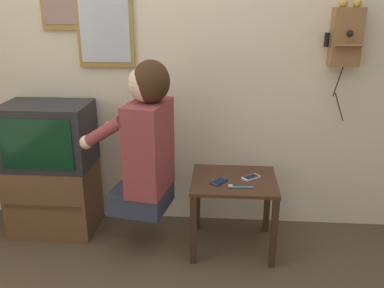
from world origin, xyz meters
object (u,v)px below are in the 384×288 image
at_px(wall_phone_antique, 346,36).
at_px(person, 146,140).
at_px(toothbrush, 239,187).
at_px(cell_phone_held, 219,182).
at_px(television, 48,135).
at_px(cell_phone_spare, 251,177).
at_px(wall_mirror, 104,16).

bearing_deg(wall_phone_antique, person, -164.10).
bearing_deg(toothbrush, cell_phone_held, 55.19).
bearing_deg(television, cell_phone_spare, -4.93).
bearing_deg(cell_phone_held, wall_mirror, -170.60).
bearing_deg(toothbrush, television, 73.25).
xyz_separation_m(wall_phone_antique, toothbrush, (-0.67, -0.44, -0.89)).
xyz_separation_m(cell_phone_held, toothbrush, (0.13, -0.07, 0.00)).
relative_size(wall_mirror, cell_phone_held, 5.07).
distance_m(wall_mirror, cell_phone_spare, 1.47).
bearing_deg(wall_phone_antique, toothbrush, -146.33).
distance_m(television, cell_phone_held, 1.24).
relative_size(television, cell_phone_spare, 4.44).
relative_size(television, wall_phone_antique, 0.75).
xyz_separation_m(television, wall_mirror, (0.40, 0.21, 0.79)).
distance_m(person, television, 0.76).
bearing_deg(wall_mirror, person, -50.71).
height_order(person, cell_phone_held, person).
xyz_separation_m(person, cell_phone_spare, (0.68, 0.07, -0.27)).
relative_size(wall_mirror, toothbrush, 4.23).
bearing_deg(cell_phone_held, wall_phone_antique, 61.71).
xyz_separation_m(cell_phone_spare, toothbrush, (-0.08, -0.16, 0.00)).
bearing_deg(television, person, -14.94).
relative_size(wall_phone_antique, toothbrush, 4.90).
height_order(wall_phone_antique, wall_mirror, wall_mirror).
relative_size(cell_phone_spare, toothbrush, 0.83).
xyz_separation_m(person, wall_mirror, (-0.33, 0.40, 0.74)).
xyz_separation_m(cell_phone_held, cell_phone_spare, (0.21, 0.08, 0.00)).
bearing_deg(toothbrush, cell_phone_spare, -32.79).
bearing_deg(wall_mirror, cell_phone_held, -27.21).
relative_size(television, cell_phone_held, 4.41).
relative_size(person, cell_phone_held, 7.35).
bearing_deg(cell_phone_spare, cell_phone_held, -106.91).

